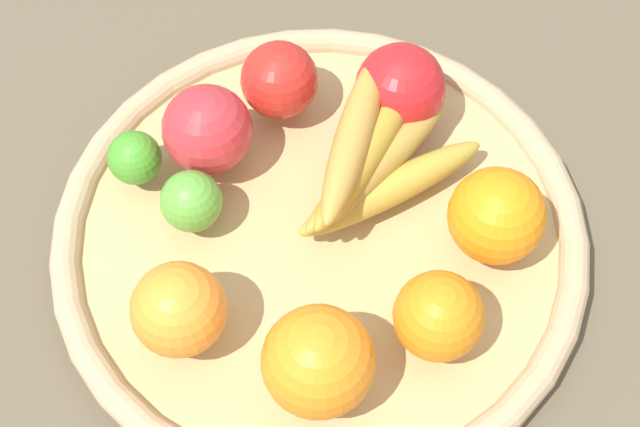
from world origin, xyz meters
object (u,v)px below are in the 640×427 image
lime_0 (191,201)px  orange_2 (175,305)px  orange_0 (443,312)px  banana_bunch (373,160)px  apple_2 (400,88)px  lime_1 (135,158)px  apple_0 (207,130)px  orange_1 (318,362)px  orange_3 (497,216)px  apple_1 (279,80)px

lime_0 → orange_2: 0.10m
orange_0 → banana_bunch: (-0.14, 0.06, 0.00)m
lime_0 → orange_0: size_ratio=0.74×
lime_0 → apple_2: (0.04, 0.20, 0.01)m
apple_2 → lime_1: size_ratio=1.71×
orange_0 → apple_2: bearing=144.6°
lime_1 → banana_bunch: bearing=45.2°
lime_0 → apple_0: size_ratio=0.67×
lime_0 → orange_1: orange_1 is taller
orange_3 → apple_1: 0.23m
apple_0 → apple_1: 0.08m
lime_1 → orange_0: bearing=17.2°
apple_2 → orange_3: 0.15m
orange_1 → apple_2: bearing=122.7°
banana_bunch → lime_1: banana_bunch is taller
orange_3 → orange_1: orange_1 is taller
banana_bunch → orange_3: (0.11, 0.03, 0.00)m
banana_bunch → apple_1: bearing=-178.8°
apple_2 → apple_1: 0.11m
orange_2 → orange_0: bearing=46.9°
lime_0 → apple_1: 0.14m
lime_0 → banana_bunch: size_ratio=0.28×
apple_2 → orange_0: (0.17, -0.12, -0.00)m
apple_1 → lime_1: bearing=-100.0°
lime_0 → apple_2: bearing=79.6°
orange_3 → orange_2: size_ratio=1.07×
orange_0 → orange_3: 0.09m
lime_1 → apple_1: bearing=80.0°
orange_0 → orange_3: size_ratio=0.88×
apple_1 → orange_2: size_ratio=0.93×
apple_0 → orange_1: (0.22, -0.07, 0.00)m
orange_3 → apple_0: (-0.22, -0.12, -0.00)m
lime_0 → orange_2: orange_2 is taller
orange_3 → orange_2: bearing=-114.5°
orange_1 → banana_bunch: bearing=124.2°
apple_2 → orange_2: (0.03, -0.27, -0.00)m
lime_0 → orange_2: bearing=-44.1°
banana_bunch → orange_0: bearing=-22.6°
lime_0 → orange_0: orange_0 is taller
lime_0 → banana_bunch: banana_bunch is taller
apple_0 → orange_2: (0.11, -0.12, -0.00)m
lime_0 → apple_0: 0.06m
apple_0 → orange_1: bearing=-17.9°
lime_1 → apple_1: (0.02, 0.14, 0.01)m
apple_1 → banana_bunch: bearing=1.2°
apple_1 → orange_1: orange_1 is taller
apple_2 → lime_1: 0.23m
orange_1 → lime_0: bearing=173.4°
lime_1 → orange_1: orange_1 is taller
orange_3 → apple_1: bearing=-170.8°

